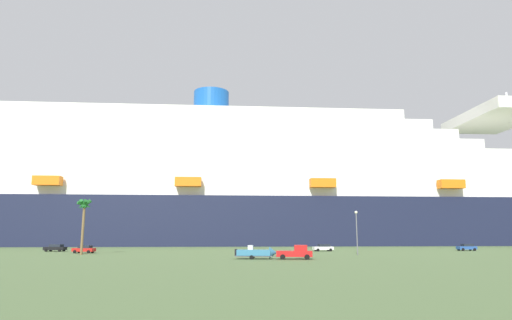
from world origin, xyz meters
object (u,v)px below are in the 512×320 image
at_px(pickup_truck, 296,252).
at_px(street_lamp, 357,226).
at_px(cruise_ship, 308,193).
at_px(parked_car_black_coupe, 55,248).
at_px(parked_car_white_van, 323,247).
at_px(palm_tree, 84,209).
at_px(parked_car_red_hatchback, 84,249).
at_px(parked_car_blue_suv, 467,247).
at_px(small_boat_on_trailer, 258,253).

distance_m(pickup_truck, street_lamp, 19.37).
bearing_deg(cruise_ship, parked_car_black_coupe, -139.98).
xyz_separation_m(street_lamp, parked_car_white_van, (-3.54, 17.31, -4.52)).
relative_size(cruise_ship, palm_tree, 27.29).
distance_m(parked_car_white_van, parked_car_red_hatchback, 51.60).
bearing_deg(cruise_ship, parked_car_white_van, -94.47).
bearing_deg(parked_car_white_van, street_lamp, -78.44).
height_order(palm_tree, parked_car_blue_suv, palm_tree).
height_order(pickup_truck, small_boat_on_trailer, pickup_truck).
height_order(street_lamp, parked_car_blue_suv, street_lamp).
bearing_deg(pickup_truck, palm_tree, 159.25).
relative_size(street_lamp, parked_car_white_van, 1.74).
relative_size(pickup_truck, street_lamp, 0.70).
relative_size(small_boat_on_trailer, parked_car_blue_suv, 1.72).
bearing_deg(parked_car_white_van, small_boat_on_trailer, -116.98).
bearing_deg(small_boat_on_trailer, parked_car_red_hatchback, 148.93).
bearing_deg(parked_car_blue_suv, street_lamp, -147.69).
bearing_deg(parked_car_black_coupe, pickup_truck, -30.68).
distance_m(cruise_ship, pickup_truck, 87.05).
relative_size(cruise_ship, small_boat_on_trailer, 38.67).
relative_size(pickup_truck, small_boat_on_trailer, 0.78).
xyz_separation_m(parked_car_black_coupe, parked_car_red_hatchback, (9.50, -8.23, -0.00)).
xyz_separation_m(pickup_truck, parked_car_white_van, (9.56, 30.91, -0.21)).
distance_m(pickup_truck, parked_car_blue_suv, 54.55).
xyz_separation_m(parked_car_blue_suv, parked_car_red_hatchback, (-84.79, -10.97, 0.00)).
height_order(street_lamp, parked_car_white_van, street_lamp).
distance_m(small_boat_on_trailer, palm_tree, 36.96).
relative_size(parked_car_blue_suv, parked_car_red_hatchback, 0.96).
relative_size(palm_tree, parked_car_black_coupe, 2.17).
relative_size(pickup_truck, parked_car_red_hatchback, 1.29).
bearing_deg(parked_car_black_coupe, parked_car_white_van, 0.76).
bearing_deg(small_boat_on_trailer, palm_tree, 156.79).
distance_m(small_boat_on_trailer, street_lamp, 23.44).
height_order(parked_car_black_coupe, parked_car_red_hatchback, same).
xyz_separation_m(cruise_ship, palm_tree, (-52.84, -69.43, -9.48)).
bearing_deg(parked_car_red_hatchback, parked_car_blue_suv, 7.37).
distance_m(palm_tree, parked_car_black_coupe, 20.73).
relative_size(cruise_ship, street_lamp, 34.67).
distance_m(parked_car_blue_suv, parked_car_red_hatchback, 85.50).
bearing_deg(parked_car_red_hatchback, parked_car_black_coupe, 139.10).
bearing_deg(street_lamp, parked_car_blue_suv, 32.31).
height_order(pickup_truck, parked_car_blue_suv, pickup_truck).
xyz_separation_m(cruise_ship, small_boat_on_trailer, (-19.61, -83.68, -17.14)).
xyz_separation_m(pickup_truck, small_boat_on_trailer, (-5.88, 0.57, -0.08)).
relative_size(pickup_truck, parked_car_blue_suv, 1.34).
bearing_deg(palm_tree, parked_car_red_hatchback, 106.83).
bearing_deg(parked_car_blue_suv, small_boat_on_trailer, -146.85).
bearing_deg(small_boat_on_trailer, pickup_truck, -5.58).
height_order(street_lamp, parked_car_red_hatchback, street_lamp).
bearing_deg(parked_car_white_van, parked_car_red_hatchback, -169.93).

